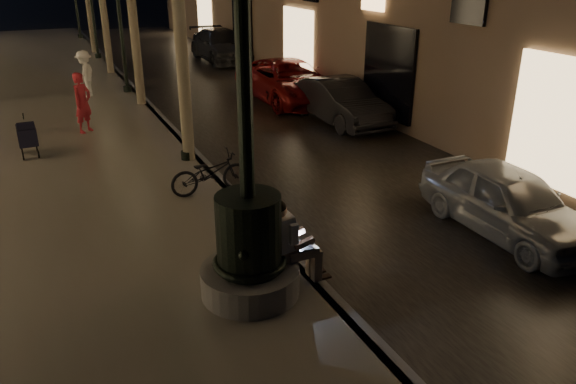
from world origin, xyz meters
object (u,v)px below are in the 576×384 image
car_second (340,101)px  car_rear (222,45)px  car_front (508,201)px  seated_man_laptop (290,240)px  lamp_curb_b (118,2)px  stroller (27,135)px  bicycle (210,173)px  fountain_lamppost (249,229)px  lamp_curb_a (178,27)px  car_third (289,81)px  pedestrian_white (85,74)px  pedestrian_red (83,103)px

car_second → car_rear: size_ratio=0.79×
car_front → car_rear: bearing=87.1°
seated_man_laptop → lamp_curb_b: 14.19m
stroller → bicycle: bearing=-52.9°
car_front → stroller: bearing=136.0°
fountain_lamppost → bicycle: fountain_lamppost is taller
lamp_curb_a → car_second: size_ratio=1.21×
lamp_curb_a → car_third: 7.48m
pedestrian_white → lamp_curb_a: bearing=37.1°
lamp_curb_a → stroller: size_ratio=4.75×
stroller → car_front: (7.67, -7.59, -0.09)m
stroller → car_rear: car_rear is taller
car_rear → seated_man_laptop: bearing=-105.7°
car_third → car_rear: bearing=85.7°
car_third → pedestrian_white: bearing=155.5°
car_rear → pedestrian_white: 9.23m
stroller → lamp_curb_b: bearing=59.3°
car_second → fountain_lamppost: bearing=-128.3°
pedestrian_white → lamp_curb_b: bearing=126.3°
car_front → car_third: bearing=87.1°
stroller → car_front: size_ratio=0.28×
car_third → pedestrian_white: 6.92m
bicycle → car_third: bearing=-36.3°
lamp_curb_a → car_second: (5.21, 1.90, -2.58)m
stroller → car_second: size_ratio=0.26×
lamp_curb_b → pedestrian_red: lamp_curb_b is taller
car_third → bicycle: 8.80m
stroller → car_rear: (8.87, 12.11, 0.02)m
lamp_curb_a → stroller: 4.59m
pedestrian_white → car_front: bearing=49.8°
lamp_curb_b → car_front: (4.30, -13.77, -2.62)m
car_front → pedestrian_white: (-5.68, 13.55, 0.36)m
bicycle → stroller: bearing=38.0°
fountain_lamppost → pedestrian_red: 9.45m
seated_man_laptop → car_second: size_ratio=0.34×
pedestrian_red → car_third: bearing=-29.3°
car_second → pedestrian_white: (-6.59, 5.88, 0.33)m
seated_man_laptop → lamp_curb_a: lamp_curb_a is taller
stroller → bicycle: size_ratio=0.62×
car_rear → fountain_lamppost: bearing=-107.4°
car_second → bicycle: size_ratio=2.44×
lamp_curb_b → car_third: 6.32m
lamp_curb_a → lamp_curb_b: same height
pedestrian_red → pedestrian_white: bearing=40.5°
car_rear → bicycle: 17.07m
fountain_lamppost → lamp_curb_b: size_ratio=1.08×
seated_man_laptop → pedestrian_white: (-1.29, 13.78, 0.07)m
car_front → pedestrian_red: pedestrian_red is taller
fountain_lamppost → car_front: size_ratio=1.43×
car_rear → pedestrian_red: (-7.41, -10.55, 0.28)m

